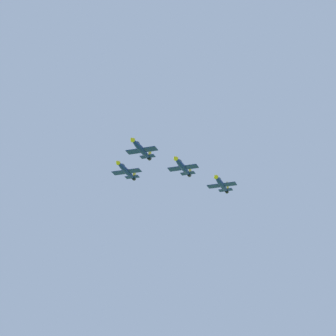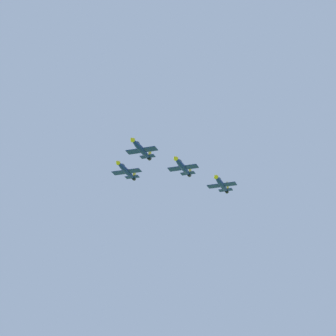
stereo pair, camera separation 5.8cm
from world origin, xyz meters
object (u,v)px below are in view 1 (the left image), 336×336
Objects in this scene: jet_lead at (141,149)px; jet_right_wingman at (126,170)px; jet_left_outer at (221,184)px; jet_left_wingman at (182,166)px.

jet_right_wingman is at bearing -139.54° from jet_lead.
jet_left_outer is (-33.43, 8.42, -6.23)m from jet_lead.
jet_lead is 1.00× the size of jet_left_wingman.
jet_lead is 35.04m from jet_left_outer.
jet_left_wingman reaches higher than jet_left_outer.
jet_left_outer is (-16.72, 4.21, -3.32)m from jet_left_wingman.
jet_right_wingman is 36.30m from jet_left_outer.
jet_left_wingman is 1.01× the size of jet_left_outer.
jet_left_wingman is 22.38m from jet_right_wingman.
jet_right_wingman is at bearing -67.70° from jet_left_outer.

